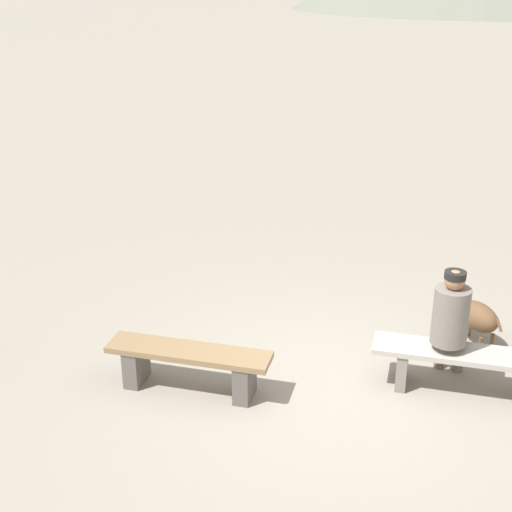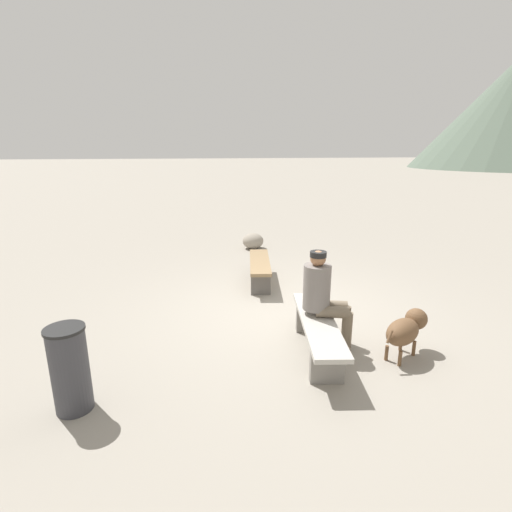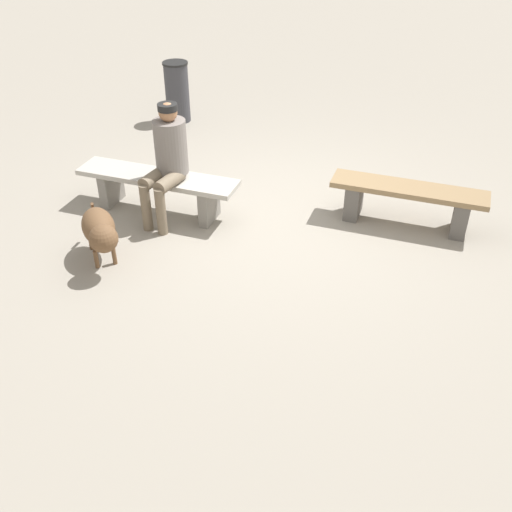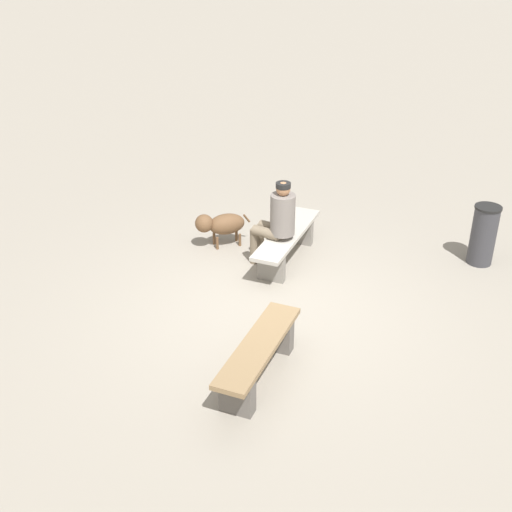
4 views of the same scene
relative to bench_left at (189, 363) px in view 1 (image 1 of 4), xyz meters
The scene contains 5 objects.
ground 1.49m from the bench_left, ahead, with size 210.00×210.00×0.06m, color gray.
bench_left is the anchor object (origin of this frame).
bench_right 2.78m from the bench_left, ahead, with size 1.91×0.76×0.46m.
seated_person 2.65m from the bench_left, ahead, with size 0.47×0.65×1.32m.
dog 3.28m from the bench_left, 21.40° to the left, with size 0.60×0.78×0.56m.
Camera 1 is at (-0.38, -6.16, 3.98)m, focal length 49.23 mm.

